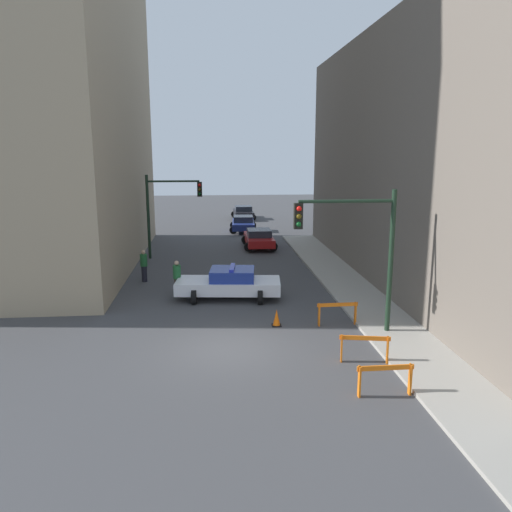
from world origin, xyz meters
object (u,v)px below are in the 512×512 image
at_px(traffic_light_near, 360,240).
at_px(barrier_front, 385,375).
at_px(pedestrian_corner, 144,265).
at_px(parked_car_mid, 243,223).
at_px(parked_car_far, 243,212).
at_px(barrier_back, 337,310).
at_px(traffic_cone, 277,318).
at_px(police_car, 229,283).
at_px(barrier_mid, 365,344).
at_px(traffic_light_far, 166,204).
at_px(parked_car_near, 259,238).
at_px(pedestrian_crossing, 177,277).

height_order(traffic_light_near, barrier_front, traffic_light_near).
distance_m(traffic_light_near, pedestrian_corner, 12.43).
relative_size(parked_car_mid, parked_car_far, 1.01).
bearing_deg(barrier_back, traffic_cone, 176.68).
relative_size(police_car, traffic_cone, 7.41).
relative_size(barrier_mid, barrier_back, 0.99).
height_order(traffic_light_far, barrier_back, traffic_light_far).
bearing_deg(pedestrian_corner, traffic_light_near, -14.45).
bearing_deg(barrier_mid, pedestrian_corner, 127.28).
relative_size(parked_car_mid, barrier_back, 2.74).
relative_size(parked_car_near, barrier_mid, 2.73).
relative_size(parked_car_far, traffic_cone, 6.60).
distance_m(parked_car_near, barrier_mid, 19.55).
relative_size(pedestrian_crossing, barrier_back, 1.04).
height_order(parked_car_near, pedestrian_corner, pedestrian_corner).
bearing_deg(pedestrian_crossing, barrier_mid, 76.60).
distance_m(parked_car_near, pedestrian_corner, 10.96).
relative_size(parked_car_far, barrier_front, 2.71).
bearing_deg(parked_car_mid, pedestrian_corner, -108.12).
distance_m(parked_car_near, parked_car_far, 14.93).
bearing_deg(barrier_back, barrier_mid, -90.13).
xyz_separation_m(parked_car_near, barrier_mid, (1.51, -19.49, -0.06)).
xyz_separation_m(parked_car_near, traffic_cone, (-0.84, -15.85, -0.36)).
bearing_deg(barrier_back, traffic_light_far, 120.06).
distance_m(parked_car_far, pedestrian_corner, 24.46).
distance_m(traffic_light_far, barrier_front, 20.43).
xyz_separation_m(pedestrian_crossing, pedestrian_corner, (-1.86, 2.69, 0.00)).
relative_size(traffic_light_near, police_car, 1.07).
distance_m(traffic_light_far, pedestrian_corner, 6.30).
bearing_deg(traffic_light_near, barrier_front, -96.85).
relative_size(police_car, pedestrian_crossing, 2.93).
bearing_deg(barrier_back, barrier_front, -91.11).
bearing_deg(traffic_cone, pedestrian_corner, 129.40).
height_order(barrier_front, barrier_mid, same).
relative_size(police_car, parked_car_near, 1.13).
distance_m(parked_car_mid, barrier_front, 29.06).
height_order(police_car, parked_car_far, police_car).
relative_size(traffic_light_near, parked_car_far, 1.20).
height_order(pedestrian_crossing, barrier_front, pedestrian_crossing).
distance_m(parked_car_far, barrier_back, 30.95).
height_order(parked_car_mid, traffic_cone, parked_car_mid).
height_order(traffic_light_far, pedestrian_crossing, traffic_light_far).
relative_size(traffic_light_far, parked_car_far, 1.20).
height_order(pedestrian_crossing, barrier_mid, pedestrian_crossing).
distance_m(police_car, traffic_cone, 4.18).
relative_size(parked_car_near, pedestrian_crossing, 2.60).
xyz_separation_m(parked_car_far, traffic_cone, (-0.71, -30.77, -0.36)).
relative_size(parked_car_far, pedestrian_crossing, 2.61).
bearing_deg(parked_car_mid, barrier_front, -82.95).
bearing_deg(barrier_mid, barrier_front, -92.67).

